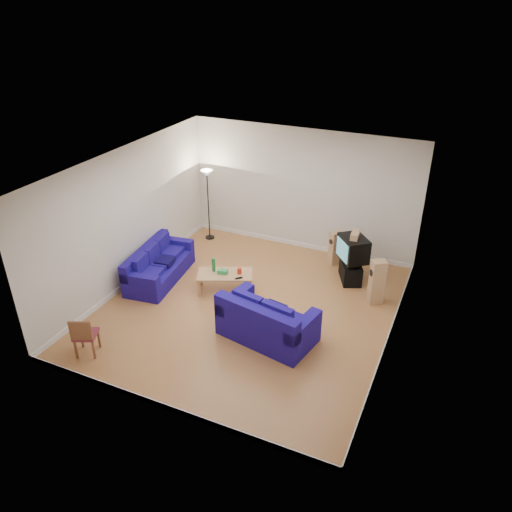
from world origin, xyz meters
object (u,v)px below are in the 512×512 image
at_px(coffee_table, 225,275).
at_px(television, 353,249).
at_px(sofa_three_seat, 158,267).
at_px(sofa_loveseat, 266,324).
at_px(tv_stand, 350,271).

relative_size(coffee_table, television, 1.53).
bearing_deg(coffee_table, sofa_three_seat, -174.05).
bearing_deg(sofa_loveseat, tv_stand, 83.13).
bearing_deg(sofa_three_seat, television, 106.15).
relative_size(sofa_three_seat, coffee_table, 1.58).
xyz_separation_m(sofa_three_seat, television, (4.21, 1.82, 0.54)).
height_order(sofa_loveseat, television, television).
bearing_deg(coffee_table, television, 33.30).
xyz_separation_m(sofa_three_seat, tv_stand, (4.21, 1.81, -0.06)).
bearing_deg(television, sofa_loveseat, -57.62).
bearing_deg(coffee_table, sofa_loveseat, -38.93).
distance_m(tv_stand, television, 0.61).
distance_m(coffee_table, television, 3.03).
bearing_deg(television, tv_stand, -37.52).
bearing_deg(television, sofa_three_seat, -106.24).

